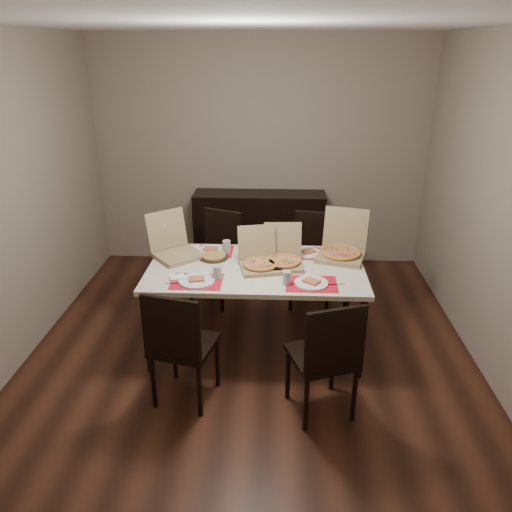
# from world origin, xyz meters

# --- Properties ---
(ground) EXTENTS (3.80, 4.00, 0.02)m
(ground) POSITION_xyz_m (0.00, 0.00, -0.01)
(ground) COLOR #412014
(ground) RESTS_ON ground
(room_walls) EXTENTS (3.84, 4.02, 2.62)m
(room_walls) POSITION_xyz_m (0.00, 0.43, 1.73)
(room_walls) COLOR gray
(room_walls) RESTS_ON ground
(sideboard) EXTENTS (1.50, 0.40, 0.90)m
(sideboard) POSITION_xyz_m (0.00, 1.78, 0.45)
(sideboard) COLOR black
(sideboard) RESTS_ON ground
(dining_table) EXTENTS (1.80, 1.00, 0.75)m
(dining_table) POSITION_xyz_m (0.04, 0.07, 0.68)
(dining_table) COLOR beige
(dining_table) RESTS_ON ground
(chair_near_left) EXTENTS (0.51, 0.51, 0.93)m
(chair_near_left) POSITION_xyz_m (-0.46, -0.74, 0.51)
(chair_near_left) COLOR black
(chair_near_left) RESTS_ON ground
(chair_near_right) EXTENTS (0.53, 0.53, 0.93)m
(chair_near_right) POSITION_xyz_m (0.57, -0.84, 0.51)
(chair_near_right) COLOR black
(chair_near_right) RESTS_ON ground
(chair_far_left) EXTENTS (0.55, 0.55, 0.93)m
(chair_far_left) POSITION_xyz_m (-0.39, 0.93, 0.51)
(chair_far_left) COLOR black
(chair_far_left) RESTS_ON ground
(chair_far_right) EXTENTS (0.49, 0.49, 0.93)m
(chair_far_right) POSITION_xyz_m (0.58, 0.91, 0.51)
(chair_far_right) COLOR black
(chair_far_right) RESTS_ON ground
(setting_near_left) EXTENTS (0.45, 0.30, 0.11)m
(setting_near_left) POSITION_xyz_m (-0.39, -0.22, 0.77)
(setting_near_left) COLOR red
(setting_near_left) RESTS_ON dining_table
(setting_near_right) EXTENTS (0.49, 0.30, 0.11)m
(setting_near_right) POSITION_xyz_m (0.44, -0.24, 0.77)
(setting_near_right) COLOR red
(setting_near_right) RESTS_ON dining_table
(setting_far_left) EXTENTS (0.49, 0.30, 0.11)m
(setting_far_left) POSITION_xyz_m (-0.36, 0.39, 0.77)
(setting_far_left) COLOR red
(setting_far_left) RESTS_ON dining_table
(setting_far_right) EXTENTS (0.48, 0.30, 0.11)m
(setting_far_right) POSITION_xyz_m (0.45, 0.38, 0.77)
(setting_far_right) COLOR red
(setting_far_right) RESTS_ON dining_table
(napkin_loose) EXTENTS (0.15, 0.15, 0.02)m
(napkin_loose) POSITION_xyz_m (0.02, 0.01, 0.76)
(napkin_loose) COLOR white
(napkin_loose) RESTS_ON dining_table
(pizza_box_center) EXTENTS (0.39, 0.42, 0.32)m
(pizza_box_center) POSITION_xyz_m (0.07, 0.06, 0.80)
(pizza_box_center) COLOR #907A53
(pizza_box_center) RESTS_ON dining_table
(pizza_box_right) EXTENTS (0.49, 0.52, 0.39)m
(pizza_box_right) POSITION_xyz_m (0.78, 0.33, 0.81)
(pizza_box_right) COLOR #907A53
(pizza_box_right) RESTS_ON dining_table
(pizza_box_left) EXTENTS (0.55, 0.55, 0.37)m
(pizza_box_left) POSITION_xyz_m (-0.68, 0.28, 0.81)
(pizza_box_left) COLOR #907A53
(pizza_box_left) RESTS_ON dining_table
(pizza_box_extra) EXTENTS (0.34, 0.38, 0.32)m
(pizza_box_extra) POSITION_xyz_m (0.27, 0.13, 0.80)
(pizza_box_extra) COLOR #907A53
(pizza_box_extra) RESTS_ON dining_table
(faina_plate) EXTENTS (0.26, 0.26, 0.03)m
(faina_plate) POSITION_xyz_m (-0.34, 0.24, 0.76)
(faina_plate) COLOR black
(faina_plate) RESTS_ON dining_table
(dip_bowl) EXTENTS (0.13, 0.13, 0.03)m
(dip_bowl) POSITION_xyz_m (0.14, 0.29, 0.76)
(dip_bowl) COLOR white
(dip_bowl) RESTS_ON dining_table
(soda_bottle) EXTENTS (0.10, 0.10, 0.30)m
(soda_bottle) POSITION_xyz_m (-0.81, 0.42, 0.88)
(soda_bottle) COLOR silver
(soda_bottle) RESTS_ON dining_table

